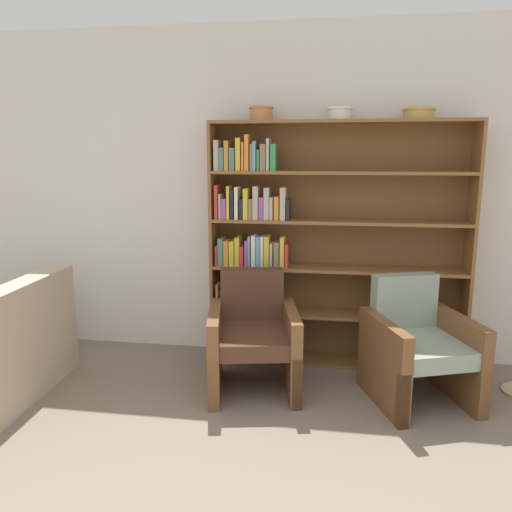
% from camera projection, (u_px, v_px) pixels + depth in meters
% --- Properties ---
extents(wall_back, '(12.00, 0.06, 2.75)m').
position_uv_depth(wall_back, '(293.00, 196.00, 4.18)').
color(wall_back, silver).
rests_on(wall_back, ground).
extents(bookshelf, '(2.05, 0.30, 1.97)m').
position_uv_depth(bookshelf, '(311.00, 244.00, 4.06)').
color(bookshelf, brown).
rests_on(bookshelf, ground).
extents(bowl_terracotta, '(0.20, 0.20, 0.11)m').
position_uv_depth(bowl_terracotta, '(261.00, 113.00, 3.90)').
color(bowl_terracotta, '#C67547').
rests_on(bowl_terracotta, bookshelf).
extents(bowl_sage, '(0.20, 0.20, 0.10)m').
position_uv_depth(bowl_sage, '(340.00, 113.00, 3.81)').
color(bowl_sage, silver).
rests_on(bowl_sage, bookshelf).
extents(bowl_slate, '(0.24, 0.24, 0.08)m').
position_uv_depth(bowl_slate, '(419.00, 113.00, 3.73)').
color(bowl_slate, tan).
rests_on(bowl_slate, bookshelf).
extents(armchair_leather, '(0.76, 0.79, 0.85)m').
position_uv_depth(armchair_leather, '(253.00, 337.00, 3.69)').
color(armchair_leather, brown).
rests_on(armchair_leather, ground).
extents(armchair_cushioned, '(0.83, 0.86, 0.85)m').
position_uv_depth(armchair_cushioned, '(417.00, 346.00, 3.51)').
color(armchair_cushioned, brown).
rests_on(armchair_cushioned, ground).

